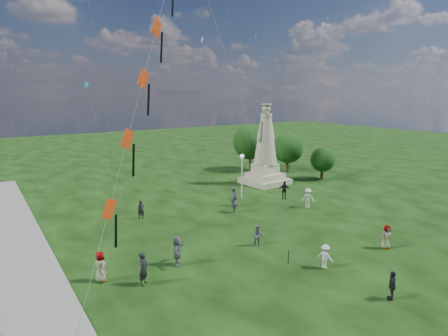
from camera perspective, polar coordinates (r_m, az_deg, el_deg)
statue at (r=43.96m, az=6.33°, el=2.10°), size 4.85×4.85×9.33m
lamppost at (r=37.55m, az=2.75°, el=0.21°), size 0.42×0.42×4.57m
tree_row at (r=50.85m, az=7.24°, el=3.35°), size 7.96×13.37×6.36m
person_0 at (r=22.02m, az=-12.17°, el=-14.77°), size 0.83×0.80×1.91m
person_1 at (r=26.69m, az=5.23°, el=-10.23°), size 0.87×0.77×1.52m
person_2 at (r=24.28m, az=15.15°, el=-12.86°), size 0.76×1.08×1.52m
person_3 at (r=22.06m, az=24.23°, el=-15.99°), size 1.04×0.91×1.58m
person_4 at (r=28.44m, az=23.53°, el=-9.59°), size 0.93×0.70×1.70m
person_5 at (r=23.96m, az=-7.13°, el=-12.38°), size 1.62×1.88×1.90m
person_6 at (r=32.76m, az=-12.53°, el=-6.23°), size 0.69×0.58×1.62m
person_7 at (r=35.60m, az=1.40°, el=-4.40°), size 0.97×0.75×1.77m
person_8 at (r=35.89m, az=12.67°, el=-4.49°), size 1.27×1.28×1.85m
person_9 at (r=38.38m, az=9.15°, el=-3.32°), size 1.21×1.06×1.84m
person_10 at (r=23.02m, az=-18.35°, el=-14.07°), size 0.75×0.99×1.79m
person_11 at (r=33.64m, az=1.57°, el=-5.43°), size 1.15×1.69×1.68m
red_kite_train at (r=19.06m, az=-11.29°, el=15.69°), size 9.85×9.35×19.45m
small_kites at (r=42.17m, az=-6.76°, el=17.88°), size 20.63×11.83×29.44m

